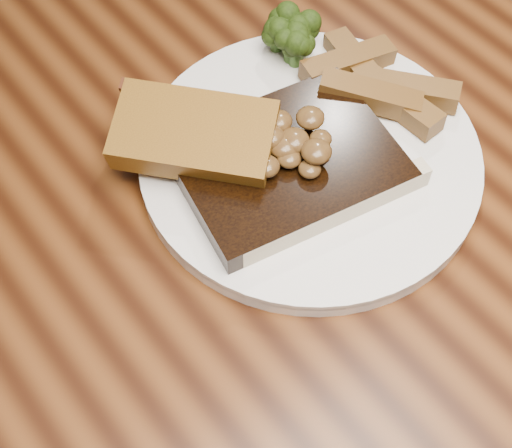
{
  "coord_description": "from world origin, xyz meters",
  "views": [
    {
      "loc": [
        -0.18,
        -0.22,
        1.21
      ],
      "look_at": [
        -0.01,
        -0.0,
        0.78
      ],
      "focal_mm": 50.0,
      "sensor_mm": 36.0,
      "label": 1
    }
  ],
  "objects_px": {
    "plate": "(309,159)",
    "potato_wedges": "(385,105)",
    "dining_table": "(264,292)",
    "garlic_bread": "(196,152)",
    "steak": "(287,165)"
  },
  "relations": [
    {
      "from": "garlic_bread",
      "to": "dining_table",
      "type": "bearing_deg",
      "value": -38.16
    },
    {
      "from": "potato_wedges",
      "to": "plate",
      "type": "bearing_deg",
      "value": 175.45
    },
    {
      "from": "dining_table",
      "to": "garlic_bread",
      "type": "xyz_separation_m",
      "value": [
        -0.0,
        0.08,
        0.12
      ]
    },
    {
      "from": "steak",
      "to": "garlic_bread",
      "type": "bearing_deg",
      "value": 143.29
    },
    {
      "from": "garlic_bread",
      "to": "potato_wedges",
      "type": "xyz_separation_m",
      "value": [
        0.15,
        -0.06,
        -0.0
      ]
    },
    {
      "from": "plate",
      "to": "potato_wedges",
      "type": "height_order",
      "value": "potato_wedges"
    },
    {
      "from": "plate",
      "to": "dining_table",
      "type": "bearing_deg",
      "value": -156.27
    },
    {
      "from": "plate",
      "to": "steak",
      "type": "height_order",
      "value": "steak"
    },
    {
      "from": "garlic_bread",
      "to": "potato_wedges",
      "type": "height_order",
      "value": "garlic_bread"
    },
    {
      "from": "steak",
      "to": "dining_table",
      "type": "bearing_deg",
      "value": -136.22
    },
    {
      "from": "plate",
      "to": "potato_wedges",
      "type": "bearing_deg",
      "value": -4.55
    },
    {
      "from": "plate",
      "to": "steak",
      "type": "bearing_deg",
      "value": -174.06
    },
    {
      "from": "dining_table",
      "to": "potato_wedges",
      "type": "bearing_deg",
      "value": 9.85
    },
    {
      "from": "dining_table",
      "to": "garlic_bread",
      "type": "bearing_deg",
      "value": 92.34
    },
    {
      "from": "plate",
      "to": "garlic_bread",
      "type": "xyz_separation_m",
      "value": [
        -0.08,
        0.05,
        0.02
      ]
    }
  ]
}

